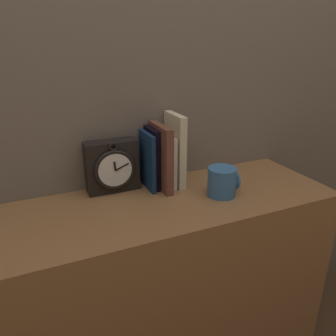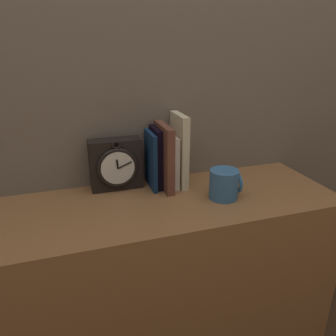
# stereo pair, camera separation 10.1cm
# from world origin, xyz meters

# --- Properties ---
(wall_back) EXTENTS (6.00, 0.05, 2.60)m
(wall_back) POSITION_xyz_m (0.00, 0.22, 1.30)
(wall_back) COLOR #756656
(wall_back) RESTS_ON ground_plane
(bookshelf) EXTENTS (1.12, 0.39, 0.79)m
(bookshelf) POSITION_xyz_m (0.00, 0.00, 0.39)
(bookshelf) COLOR #936038
(bookshelf) RESTS_ON ground_plane
(clock) EXTENTS (0.17, 0.08, 0.18)m
(clock) POSITION_xyz_m (-0.14, 0.15, 0.88)
(clock) COLOR black
(clock) RESTS_ON bookshelf
(book_slot0_navy) EXTENTS (0.01, 0.12, 0.20)m
(book_slot0_navy) POSITION_xyz_m (-0.02, 0.12, 0.89)
(book_slot0_navy) COLOR navy
(book_slot0_navy) RESTS_ON bookshelf
(book_slot1_black) EXTENTS (0.02, 0.11, 0.21)m
(book_slot1_black) POSITION_xyz_m (-0.00, 0.13, 0.89)
(book_slot1_black) COLOR black
(book_slot1_black) RESTS_ON bookshelf
(book_slot2_brown) EXTENTS (0.03, 0.16, 0.22)m
(book_slot2_brown) POSITION_xyz_m (0.02, 0.11, 0.90)
(book_slot2_brown) COLOR brown
(book_slot2_brown) RESTS_ON bookshelf
(book_slot3_white) EXTENTS (0.02, 0.13, 0.18)m
(book_slot3_white) POSITION_xyz_m (0.05, 0.12, 0.88)
(book_slot3_white) COLOR white
(book_slot3_white) RESTS_ON bookshelf
(book_slot4_cream) EXTENTS (0.03, 0.13, 0.25)m
(book_slot4_cream) POSITION_xyz_m (0.08, 0.12, 0.91)
(book_slot4_cream) COLOR beige
(book_slot4_cream) RESTS_ON bookshelf
(mug) EXTENTS (0.10, 0.09, 0.10)m
(mug) POSITION_xyz_m (0.18, -0.03, 0.84)
(mug) COLOR teal
(mug) RESTS_ON bookshelf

